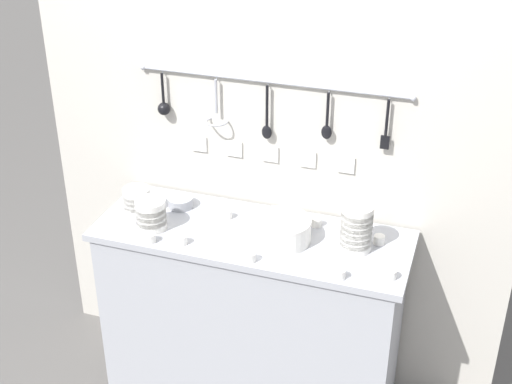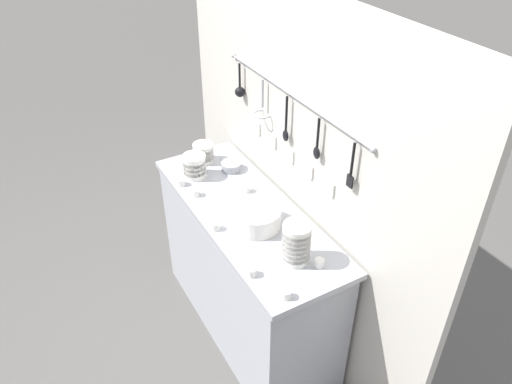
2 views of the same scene
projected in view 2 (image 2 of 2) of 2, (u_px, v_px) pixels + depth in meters
ground_plane at (248, 324)px, 3.03m from camera, size 20.00×20.00×0.00m
counter at (247, 272)px, 2.77m from camera, size 1.32×0.48×0.88m
back_wall at (292, 180)px, 2.58m from camera, size 2.12×0.11×1.93m
bowl_stack_short_front at (296, 243)px, 2.16m from camera, size 0.13×0.13×0.20m
bowl_stack_back_corner at (195, 166)px, 2.73m from camera, size 0.13×0.13×0.13m
bowl_stack_tall_left at (203, 153)px, 2.87m from camera, size 0.12×0.12×0.11m
plate_stack at (256, 217)px, 2.39m from camera, size 0.24×0.24×0.10m
steel_mixing_bowl at (231, 166)px, 2.81m from camera, size 0.11×0.11×0.04m
cup_back_right at (252, 272)px, 2.13m from camera, size 0.04×0.04×0.04m
cup_front_left at (181, 182)px, 2.69m from camera, size 0.04×0.04×0.04m
cup_front_right at (295, 224)px, 2.39m from camera, size 0.04×0.04×0.04m
cup_mid_row at (246, 188)px, 2.64m from camera, size 0.04×0.04×0.04m
cup_beside_plates at (216, 226)px, 2.38m from camera, size 0.04×0.04×0.04m
cup_back_left at (286, 294)px, 2.03m from camera, size 0.04×0.04×0.04m
cup_centre at (196, 192)px, 2.61m from camera, size 0.04×0.04×0.04m
cup_edge_near at (319, 263)px, 2.18m from camera, size 0.04×0.04×0.04m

